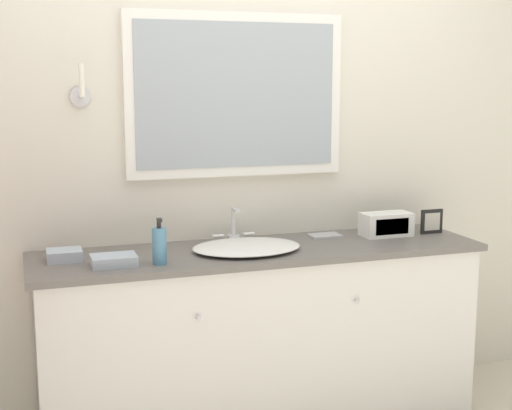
# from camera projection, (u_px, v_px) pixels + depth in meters

# --- Properties ---
(wall_back) EXTENTS (8.00, 0.18, 2.55)m
(wall_back) POSITION_uv_depth(u_px,v_px,m) (241.00, 146.00, 3.43)
(wall_back) COLOR silver
(wall_back) RESTS_ON ground_plane
(vanity_counter) EXTENTS (2.05, 0.54, 0.84)m
(vanity_counter) POSITION_uv_depth(u_px,v_px,m) (261.00, 336.00, 3.30)
(vanity_counter) COLOR silver
(vanity_counter) RESTS_ON ground_plane
(sink_basin) EXTENTS (0.49, 0.42, 0.17)m
(sink_basin) POSITION_uv_depth(u_px,v_px,m) (246.00, 246.00, 3.18)
(sink_basin) COLOR white
(sink_basin) RESTS_ON vanity_counter
(soap_bottle) EXTENTS (0.06, 0.06, 0.19)m
(soap_bottle) POSITION_uv_depth(u_px,v_px,m) (159.00, 245.00, 2.93)
(soap_bottle) COLOR teal
(soap_bottle) RESTS_ON vanity_counter
(appliance_box) EXTENTS (0.25, 0.12, 0.11)m
(appliance_box) POSITION_uv_depth(u_px,v_px,m) (386.00, 224.00, 3.48)
(appliance_box) COLOR white
(appliance_box) RESTS_ON vanity_counter
(picture_frame) EXTENTS (0.12, 0.01, 0.12)m
(picture_frame) POSITION_uv_depth(u_px,v_px,m) (432.00, 221.00, 3.54)
(picture_frame) COLOR black
(picture_frame) RESTS_ON vanity_counter
(hand_towel_near_sink) EXTENTS (0.18, 0.13, 0.04)m
(hand_towel_near_sink) POSITION_uv_depth(u_px,v_px,m) (114.00, 260.00, 2.92)
(hand_towel_near_sink) COLOR #A8B7C6
(hand_towel_near_sink) RESTS_ON vanity_counter
(hand_towel_far_corner) EXTENTS (0.14, 0.13, 0.05)m
(hand_towel_far_corner) POSITION_uv_depth(u_px,v_px,m) (64.00, 255.00, 3.00)
(hand_towel_far_corner) COLOR #A8B7C6
(hand_towel_far_corner) RESTS_ON vanity_counter
(metal_tray) EXTENTS (0.15, 0.10, 0.01)m
(metal_tray) POSITION_uv_depth(u_px,v_px,m) (325.00, 236.00, 3.47)
(metal_tray) COLOR #ADADB2
(metal_tray) RESTS_ON vanity_counter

